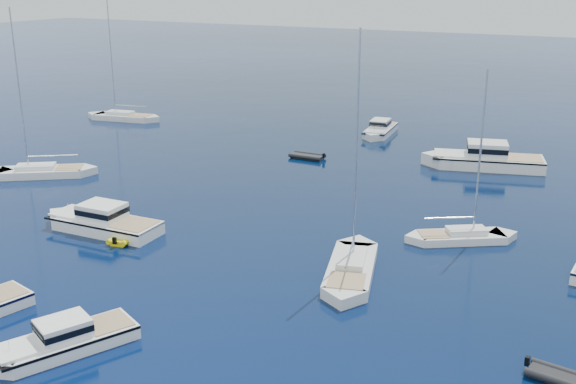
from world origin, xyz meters
The scene contains 12 objects.
ground centered at (0.00, 0.00, 0.00)m, with size 400.00×400.00×0.00m, color navy.
motor_cruiser_near centered at (-0.17, 0.76, 0.00)m, with size 2.50×8.16×2.14m, color white, non-canonical shape.
motor_cruiser_centre centered at (-10.20, 14.42, 0.00)m, with size 3.10×10.13×2.66m, color white, non-canonical shape.
motor_cruiser_distant centered at (10.47, 44.78, 0.00)m, with size 3.78×12.36×3.24m, color silver, non-canonical shape.
motor_cruiser_horizon centered at (-3.44, 53.40, 0.00)m, with size 2.63×8.61×2.26m, color silver, non-canonical shape.
sailboat_mid_r centered at (8.90, 15.98, 0.00)m, with size 2.75×10.57×15.54m, color silver, non-canonical shape.
sailboat_mid_l centered at (-25.04, 22.52, 0.00)m, with size 2.79×10.72×15.76m, color white, non-canonical shape.
sailboat_centre centered at (13.53, 24.77, 0.00)m, with size 2.20×8.46×12.44m, color silver, non-canonical shape.
sailboat_far_l centered at (-35.50, 45.84, 0.00)m, with size 2.78×10.70×15.73m, color silver, non-canonical shape.
tender_yellow centered at (-7.36, 13.89, 0.00)m, with size 1.80×3.21×0.95m, color yellow, non-canonical shape.
tender_grey_near centered at (21.94, 9.63, 0.00)m, with size 1.66×2.88×0.95m, color black, non-canonical shape.
tender_grey_far centered at (-6.09, 39.82, 0.00)m, with size 2.01×3.68×0.95m, color black, non-canonical shape.
Camera 1 is at (23.86, -20.35, 17.90)m, focal length 42.64 mm.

